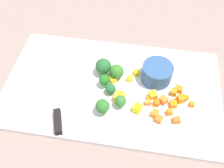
% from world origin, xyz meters
% --- Properties ---
extents(ground_plane, '(4.00, 4.00, 0.00)m').
position_xyz_m(ground_plane, '(0.00, 0.00, 0.00)').
color(ground_plane, gray).
extents(cutting_board, '(0.53, 0.30, 0.01)m').
position_xyz_m(cutting_board, '(0.00, 0.00, 0.01)').
color(cutting_board, white).
rests_on(cutting_board, ground_plane).
extents(prep_bowl, '(0.08, 0.08, 0.05)m').
position_xyz_m(prep_bowl, '(0.11, 0.04, 0.03)').
color(prep_bowl, '#2F5488').
rests_on(prep_bowl, cutting_board).
extents(chef_knife, '(0.11, 0.27, 0.02)m').
position_xyz_m(chef_knife, '(-0.12, -0.06, 0.02)').
color(chef_knife, silver).
rests_on(chef_knife, cutting_board).
extents(carrot_dice_0, '(0.02, 0.02, 0.01)m').
position_xyz_m(carrot_dice_0, '(0.18, -0.01, 0.02)').
color(carrot_dice_0, orange).
rests_on(carrot_dice_0, cutting_board).
extents(carrot_dice_1, '(0.01, 0.02, 0.01)m').
position_xyz_m(carrot_dice_1, '(0.11, -0.04, 0.02)').
color(carrot_dice_1, orange).
rests_on(carrot_dice_1, cutting_board).
extents(carrot_dice_2, '(0.02, 0.02, 0.01)m').
position_xyz_m(carrot_dice_2, '(0.15, -0.03, 0.02)').
color(carrot_dice_2, orange).
rests_on(carrot_dice_2, cutting_board).
extents(carrot_dice_3, '(0.02, 0.02, 0.02)m').
position_xyz_m(carrot_dice_3, '(0.15, 0.00, 0.02)').
color(carrot_dice_3, orange).
rests_on(carrot_dice_3, cutting_board).
extents(carrot_dice_4, '(0.02, 0.01, 0.01)m').
position_xyz_m(carrot_dice_4, '(0.09, -0.04, 0.02)').
color(carrot_dice_4, orange).
rests_on(carrot_dice_4, cutting_board).
extents(carrot_dice_5, '(0.02, 0.02, 0.01)m').
position_xyz_m(carrot_dice_5, '(0.16, -0.07, 0.02)').
color(carrot_dice_5, orange).
rests_on(carrot_dice_5, cutting_board).
extents(carrot_dice_6, '(0.02, 0.02, 0.01)m').
position_xyz_m(carrot_dice_6, '(0.16, 0.01, 0.02)').
color(carrot_dice_6, orange).
rests_on(carrot_dice_6, cutting_board).
extents(carrot_dice_7, '(0.02, 0.02, 0.01)m').
position_xyz_m(carrot_dice_7, '(0.11, -0.07, 0.02)').
color(carrot_dice_7, orange).
rests_on(carrot_dice_7, cutting_board).
extents(carrot_dice_8, '(0.02, 0.01, 0.01)m').
position_xyz_m(carrot_dice_8, '(0.14, -0.06, 0.02)').
color(carrot_dice_8, orange).
rests_on(carrot_dice_8, cutting_board).
extents(carrot_dice_9, '(0.02, 0.02, 0.01)m').
position_xyz_m(carrot_dice_9, '(0.12, -0.08, 0.02)').
color(carrot_dice_9, orange).
rests_on(carrot_dice_9, cutting_board).
extents(carrot_dice_10, '(0.01, 0.01, 0.01)m').
position_xyz_m(carrot_dice_10, '(0.19, -0.03, 0.02)').
color(carrot_dice_10, orange).
rests_on(carrot_dice_10, cutting_board).
extents(carrot_dice_11, '(0.02, 0.02, 0.02)m').
position_xyz_m(carrot_dice_11, '(0.13, -0.02, 0.02)').
color(carrot_dice_11, orange).
rests_on(carrot_dice_11, cutting_board).
extents(carrot_dice_12, '(0.01, 0.01, 0.01)m').
position_xyz_m(carrot_dice_12, '(0.09, -0.02, 0.02)').
color(carrot_dice_12, orange).
rests_on(carrot_dice_12, cutting_board).
extents(carrot_dice_13, '(0.02, 0.02, 0.02)m').
position_xyz_m(carrot_dice_13, '(0.17, -0.02, 0.02)').
color(carrot_dice_13, orange).
rests_on(carrot_dice_13, cutting_board).
extents(pepper_dice_0, '(0.02, 0.02, 0.02)m').
position_xyz_m(pepper_dice_0, '(0.07, -0.06, 0.02)').
color(pepper_dice_0, yellow).
rests_on(pepper_dice_0, cutting_board).
extents(pepper_dice_1, '(0.03, 0.03, 0.02)m').
position_xyz_m(pepper_dice_1, '(0.02, -0.03, 0.02)').
color(pepper_dice_1, yellow).
rests_on(pepper_dice_1, cutting_board).
extents(pepper_dice_2, '(0.02, 0.02, 0.01)m').
position_xyz_m(pepper_dice_2, '(0.05, 0.05, 0.02)').
color(pepper_dice_2, yellow).
rests_on(pepper_dice_2, cutting_board).
extents(pepper_dice_3, '(0.02, 0.02, 0.01)m').
position_xyz_m(pepper_dice_3, '(0.00, 0.02, 0.02)').
color(pepper_dice_3, yellow).
rests_on(pepper_dice_3, cutting_board).
extents(pepper_dice_4, '(0.02, 0.02, 0.01)m').
position_xyz_m(pepper_dice_4, '(0.04, 0.03, 0.02)').
color(pepper_dice_4, yellow).
rests_on(pepper_dice_4, cutting_board).
extents(pepper_dice_5, '(0.02, 0.02, 0.02)m').
position_xyz_m(pepper_dice_5, '(0.10, -0.02, 0.02)').
color(pepper_dice_5, yellow).
rests_on(pepper_dice_5, cutting_board).
extents(broccoli_floret_0, '(0.03, 0.03, 0.03)m').
position_xyz_m(broccoli_floret_0, '(0.00, -0.02, 0.03)').
color(broccoli_floret_0, '#86B75B').
rests_on(broccoli_floret_0, cutting_board).
extents(broccoli_floret_1, '(0.03, 0.03, 0.03)m').
position_xyz_m(broccoli_floret_1, '(0.03, -0.05, 0.03)').
color(broccoli_floret_1, '#92AC6B').
rests_on(broccoli_floret_1, cutting_board).
extents(broccoli_floret_2, '(0.03, 0.03, 0.04)m').
position_xyz_m(broccoli_floret_2, '(-0.02, 0.00, 0.03)').
color(broccoli_floret_2, '#80C066').
rests_on(broccoli_floret_2, cutting_board).
extents(broccoli_floret_3, '(0.04, 0.04, 0.04)m').
position_xyz_m(broccoli_floret_3, '(0.01, 0.03, 0.03)').
color(broccoli_floret_3, '#8BAC6B').
rests_on(broccoli_floret_3, cutting_board).
extents(broccoli_floret_4, '(0.03, 0.03, 0.04)m').
position_xyz_m(broccoli_floret_4, '(-0.01, -0.07, 0.04)').
color(broccoli_floret_4, '#8BBA66').
rests_on(broccoli_floret_4, cutting_board).
extents(broccoli_floret_5, '(0.04, 0.04, 0.05)m').
position_xyz_m(broccoli_floret_5, '(-0.03, 0.04, 0.04)').
color(broccoli_floret_5, '#8BBB59').
rests_on(broccoli_floret_5, cutting_board).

